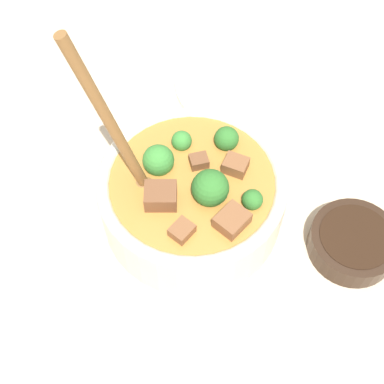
% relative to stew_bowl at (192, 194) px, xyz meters
% --- Properties ---
extents(ground_plane, '(4.00, 4.00, 0.00)m').
position_rel_stew_bowl_xyz_m(ground_plane, '(-0.00, -0.00, -0.05)').
color(ground_plane, '#C6B293').
extents(stew_bowl, '(0.22, 0.22, 0.30)m').
position_rel_stew_bowl_xyz_m(stew_bowl, '(0.00, 0.00, 0.00)').
color(stew_bowl, beige).
rests_on(stew_bowl, ground_plane).
extents(condiment_bowl, '(0.11, 0.11, 0.03)m').
position_rel_stew_bowl_xyz_m(condiment_bowl, '(-0.19, 0.06, -0.03)').
color(condiment_bowl, black).
rests_on(condiment_bowl, ground_plane).
extents(empty_plate, '(0.21, 0.21, 0.02)m').
position_rel_stew_bowl_xyz_m(empty_plate, '(-0.09, -0.22, -0.04)').
color(empty_plate, silver).
rests_on(empty_plate, ground_plane).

